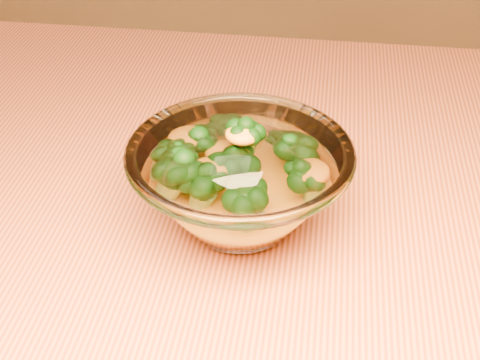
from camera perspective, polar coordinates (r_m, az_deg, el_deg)
name	(u,v)px	position (r m, az deg, el deg)	size (l,w,h in m)	color
table	(152,294)	(0.68, -7.55, -9.59)	(1.20, 0.80, 0.75)	#C8643C
glass_bowl	(240,184)	(0.57, 0.00, -0.34)	(0.19, 0.19, 0.08)	white
cheese_sauce	(240,200)	(0.58, 0.00, -1.75)	(0.11, 0.11, 0.03)	orange
broccoli_heap	(231,167)	(0.57, -0.77, 1.11)	(0.15, 0.13, 0.07)	black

